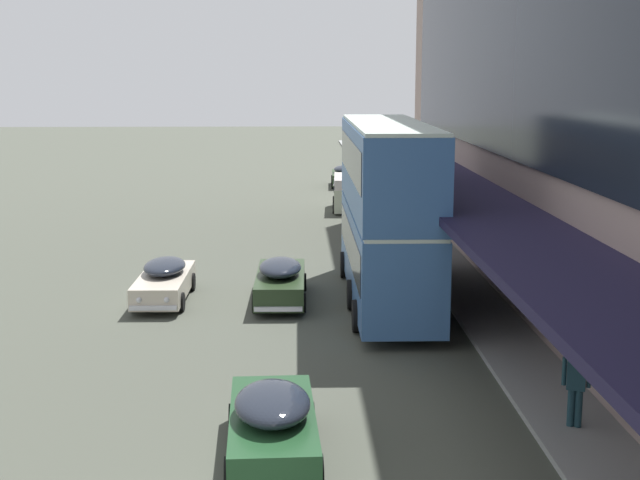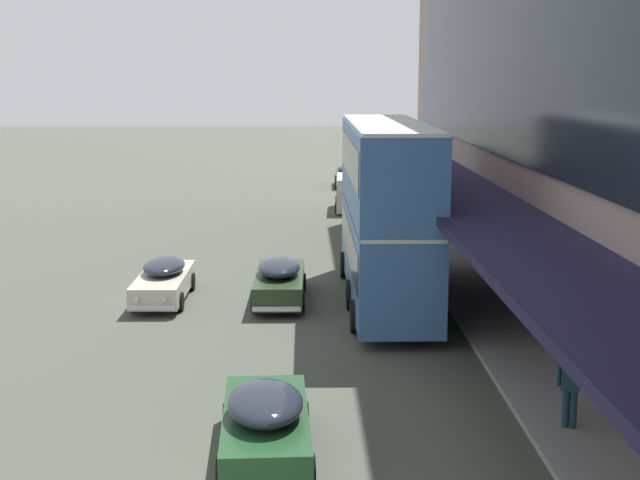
% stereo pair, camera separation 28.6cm
% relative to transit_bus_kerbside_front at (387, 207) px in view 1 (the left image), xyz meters
% --- Properties ---
extents(transit_bus_kerbside_front, '(2.76, 11.45, 6.16)m').
position_rel_transit_bus_kerbside_front_xyz_m(transit_bus_kerbside_front, '(0.00, 0.00, 0.00)').
color(transit_bus_kerbside_front, '#3A649F').
rests_on(transit_bus_kerbside_front, ground).
extents(sedan_oncoming_front, '(2.01, 4.70, 1.56)m').
position_rel_transit_bus_kerbside_front_xyz_m(sedan_oncoming_front, '(-3.59, -12.55, -2.55)').
color(sedan_oncoming_front, '#1C4123').
rests_on(sedan_oncoming_front, ground).
extents(sedan_lead_near, '(1.83, 5.04, 1.52)m').
position_rel_transit_bus_kerbside_front_xyz_m(sedan_lead_near, '(-3.62, 0.22, -2.56)').
color(sedan_lead_near, '#26381F').
rests_on(sedan_lead_near, ground).
extents(sedan_far_back, '(1.97, 4.48, 1.49)m').
position_rel_transit_bus_kerbside_front_xyz_m(sedan_far_back, '(0.39, 31.90, -2.58)').
color(sedan_far_back, '#22381D').
rests_on(sedan_far_back, ground).
extents(sedan_trailing_mid, '(1.79, 4.92, 1.42)m').
position_rel_transit_bus_kerbside_front_xyz_m(sedan_trailing_mid, '(-7.65, 0.53, -2.61)').
color(sedan_trailing_mid, beige).
rests_on(sedan_trailing_mid, ground).
extents(vw_van, '(2.05, 4.62, 1.96)m').
position_rel_transit_bus_kerbside_front_xyz_m(vw_van, '(0.04, 21.12, -2.22)').
color(vw_van, beige).
rests_on(vw_van, ground).
extents(pedestrian_at_kerb, '(0.59, 0.37, 1.86)m').
position_rel_transit_bus_kerbside_front_xyz_m(pedestrian_at_kerb, '(2.97, -11.40, -2.14)').
color(pedestrian_at_kerb, '#1B3742').
rests_on(pedestrian_at_kerb, sidewalk_kerb).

